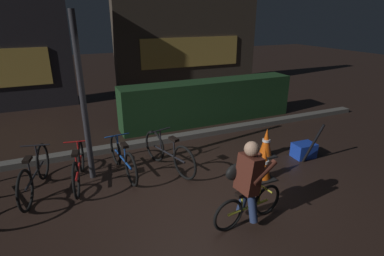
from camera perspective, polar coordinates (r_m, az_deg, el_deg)
The scene contains 14 objects.
ground_plane at distance 5.18m, azimuth 0.67°, elevation -11.87°, with size 40.00×40.00×0.00m, color black.
sidewalk_curb at distance 6.98m, azimuth -6.83°, elevation -2.44°, with size 12.00×0.24×0.12m, color #56544F.
hedge_row at distance 8.24m, azimuth 3.16°, elevation 5.02°, with size 4.80×0.70×1.13m, color #19381C.
storefront_right at distance 12.16m, azimuth -0.62°, elevation 18.32°, with size 5.72×0.54×4.59m.
street_post at distance 5.35m, azimuth -19.76°, elevation 4.78°, with size 0.10×0.10×2.86m, color #2D2D33.
parked_bike_left_mid at distance 5.62m, azimuth -27.44°, elevation -7.68°, with size 0.49×1.58×0.74m.
parked_bike_center_left at distance 5.62m, azimuth -20.51°, elevation -6.79°, with size 0.46×1.49×0.70m.
parked_bike_center_right at distance 5.69m, azimuth -12.85°, elevation -5.57°, with size 0.46×1.50×0.69m.
parked_bike_right_mid at distance 5.73m, azimuth -4.36°, elevation -4.73°, with size 0.54×1.53×0.73m.
traffic_cone_near at distance 5.55m, azimuth 13.37°, elevation -6.64°, with size 0.36×0.36×0.60m.
traffic_cone_far at distance 6.43m, azimuth 13.73°, elevation -2.72°, with size 0.36×0.36×0.61m.
blue_crate at distance 6.67m, azimuth 20.24°, elevation -3.94°, with size 0.44×0.32×0.30m, color #193DB7.
cyclist at distance 4.26m, azimuth 10.36°, elevation -10.11°, with size 1.18×0.50×1.25m.
closed_umbrella at distance 6.39m, azimuth 21.81°, elevation -2.71°, with size 0.05×0.05×0.85m, color black.
Camera 1 is at (-1.82, -3.97, 2.78)m, focal length 28.42 mm.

